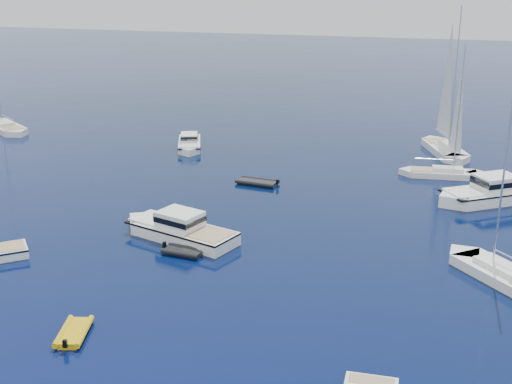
% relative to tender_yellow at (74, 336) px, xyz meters
% --- Properties ---
extents(motor_cruiser_centre, '(11.57, 6.46, 2.90)m').
position_rel_tender_yellow_xyz_m(motor_cruiser_centre, '(-0.24, 15.84, 0.00)').
color(motor_cruiser_centre, white).
rests_on(motor_cruiser_centre, ground).
extents(motor_cruiser_distant, '(11.91, 10.11, 3.17)m').
position_rel_tender_yellow_xyz_m(motor_cruiser_distant, '(23.99, 32.91, 0.00)').
color(motor_cruiser_distant, white).
rests_on(motor_cruiser_distant, ground).
extents(motor_cruiser_horizon, '(5.68, 9.04, 2.28)m').
position_rel_tender_yellow_xyz_m(motor_cruiser_horizon, '(-10.51, 42.73, 0.00)').
color(motor_cruiser_horizon, white).
rests_on(motor_cruiser_horizon, ground).
extents(sailboat_mid_r, '(9.72, 10.11, 16.36)m').
position_rel_tender_yellow_xyz_m(sailboat_mid_r, '(24.39, 15.24, 0.00)').
color(sailboat_mid_r, white).
rests_on(sailboat_mid_r, ground).
extents(sailboat_centre, '(9.82, 3.61, 14.10)m').
position_rel_tender_yellow_xyz_m(sailboat_centre, '(19.36, 39.62, 0.00)').
color(sailboat_centre, silver).
rests_on(sailboat_centre, ground).
extents(sailboat_sails_r, '(7.16, 12.23, 17.52)m').
position_rel_tender_yellow_xyz_m(sailboat_sails_r, '(19.09, 49.48, 0.00)').
color(sailboat_sails_r, white).
rests_on(sailboat_sails_r, ground).
extents(sailboat_far_l, '(11.57, 9.17, 17.44)m').
position_rel_tender_yellow_xyz_m(sailboat_far_l, '(-37.93, 44.32, 0.00)').
color(sailboat_far_l, white).
rests_on(sailboat_far_l, ground).
extents(tender_yellow, '(2.83, 3.89, 0.95)m').
position_rel_tender_yellow_xyz_m(tender_yellow, '(0.00, 0.00, 0.00)').
color(tender_yellow, gold).
rests_on(tender_yellow, ground).
extents(tender_grey_near, '(3.39, 2.09, 0.95)m').
position_rel_tender_yellow_xyz_m(tender_grey_near, '(1.41, 12.94, 0.00)').
color(tender_grey_near, black).
rests_on(tender_grey_near, ground).
extents(tender_grey_far, '(4.56, 2.76, 0.95)m').
position_rel_tender_yellow_xyz_m(tender_grey_far, '(1.59, 31.37, 0.00)').
color(tender_grey_far, black).
rests_on(tender_grey_far, ground).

